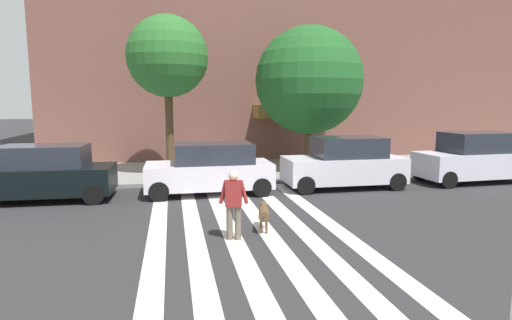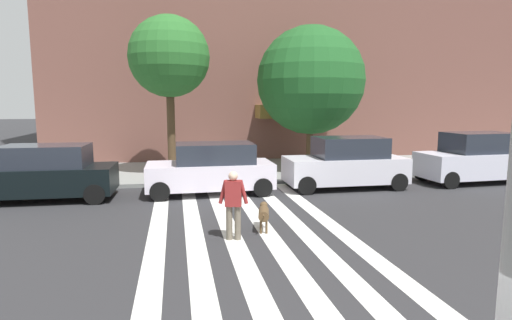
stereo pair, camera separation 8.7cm
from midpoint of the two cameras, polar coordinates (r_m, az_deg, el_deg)
name	(u,v)px [view 2 (the right image)]	position (r m, az deg, el deg)	size (l,w,h in m)	color
ground_plane	(258,245)	(9.62, 0.59, -11.65)	(160.00, 160.00, 0.00)	#2B2B2D
sidewalk_far	(216,171)	(19.38, -5.45, -1.46)	(80.00, 6.00, 0.15)	gray
crosswalk_stripes	(257,245)	(9.61, 0.34, -11.64)	(4.95, 13.71, 0.01)	silver
parked_car_near_curb	(42,174)	(15.34, -27.18, -1.67)	(4.73, 2.06, 1.84)	black
parked_car_behind_first	(212,169)	(14.78, -5.96, -1.19)	(4.40, 1.99, 1.80)	silver
parked_car_third_in_line	(346,163)	(16.02, 12.40, -0.47)	(4.49, 2.00, 1.93)	silver
parked_car_fourth_in_line	(476,158)	(18.92, 28.06, 0.19)	(4.51, 2.08, 2.03)	silver
street_tree_nearest	(169,57)	(18.18, -11.70, 13.64)	(3.39, 3.39, 6.67)	#4C3823
street_tree_middle	(311,81)	(19.24, 7.64, 10.76)	(4.87, 4.87, 6.49)	#4C3823
pedestrian_dog_walker	(233,201)	(9.75, -2.88, -5.70)	(0.71, 0.32, 1.64)	#6B6051
dog_on_leash	(264,213)	(10.59, 1.30, -7.29)	(0.41, 1.09, 0.65)	brown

